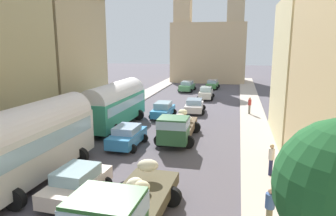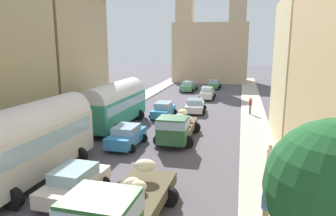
{
  "view_description": "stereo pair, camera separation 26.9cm",
  "coord_description": "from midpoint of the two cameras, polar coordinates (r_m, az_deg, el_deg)",
  "views": [
    {
      "loc": [
        5.6,
        -4.64,
        7.21
      ],
      "look_at": [
        0.0,
        20.27,
        1.91
      ],
      "focal_mm": 33.29,
      "sensor_mm": 36.0,
      "label": 1
    },
    {
      "loc": [
        5.86,
        -4.58,
        7.21
      ],
      "look_at": [
        0.0,
        20.27,
        1.91
      ],
      "focal_mm": 33.29,
      "sensor_mm": 36.0,
      "label": 2
    }
  ],
  "objects": [
    {
      "name": "sidewalk_right",
      "position": [
        32.44,
        15.04,
        -1.4
      ],
      "size": [
        2.5,
        70.0,
        0.14
      ],
      "primitive_type": "cube",
      "color": "#B4A597",
      "rests_on": "ground"
    },
    {
      "name": "cargo_truck_0",
      "position": [
        12.03,
        -8.96,
        -17.95
      ],
      "size": [
        3.25,
        6.9,
        2.51
      ],
      "color": "#275A27",
      "rests_on": "ground"
    },
    {
      "name": "car_2",
      "position": [
        50.91,
        7.97,
        4.31
      ],
      "size": [
        2.33,
        3.87,
        1.45
      ],
      "color": "#438C47",
      "rests_on": "ground"
    },
    {
      "name": "pedestrian_2",
      "position": [
        32.75,
        14.49,
        0.56
      ],
      "size": [
        0.43,
        0.43,
        1.87
      ],
      "color": "#6D6657",
      "rests_on": "ground"
    },
    {
      "name": "car_4",
      "position": [
        22.39,
        -7.86,
        -5.1
      ],
      "size": [
        2.39,
        3.96,
        1.52
      ],
      "color": "#3788C8",
      "rests_on": "ground"
    },
    {
      "name": "car_0",
      "position": [
        33.17,
        4.59,
        0.44
      ],
      "size": [
        2.52,
        4.07,
        1.45
      ],
      "color": "silver",
      "rests_on": "ground"
    },
    {
      "name": "car_6",
      "position": [
        47.95,
        3.36,
        4.01
      ],
      "size": [
        2.48,
        4.42,
        1.55
      ],
      "color": "#4C8F59",
      "rests_on": "ground"
    },
    {
      "name": "car_5",
      "position": [
        30.87,
        -1.15,
        -0.32
      ],
      "size": [
        2.24,
        4.11,
        1.53
      ],
      "color": "#3693D1",
      "rests_on": "ground"
    },
    {
      "name": "car_3",
      "position": [
        15.77,
        -16.82,
        -12.98
      ],
      "size": [
        2.53,
        4.05,
        1.5
      ],
      "color": "beige",
      "rests_on": "ground"
    },
    {
      "name": "pedestrian_0",
      "position": [
        13.21,
        17.56,
        -16.86
      ],
      "size": [
        0.52,
        0.52,
        1.79
      ],
      "color": "#7A734F",
      "rests_on": "ground"
    },
    {
      "name": "pedestrian_4",
      "position": [
        17.95,
        17.96,
        -8.76
      ],
      "size": [
        0.32,
        0.32,
        1.91
      ],
      "color": "#24284C",
      "rests_on": "ground"
    },
    {
      "name": "building_right_2",
      "position": [
        25.2,
        25.39,
        6.04
      ],
      "size": [
        5.47,
        9.15,
        10.42
      ],
      "color": "#C8B988",
      "rests_on": "ground"
    },
    {
      "name": "parked_bus_1",
      "position": [
        27.49,
        -9.94,
        0.95
      ],
      "size": [
        3.43,
        9.05,
        3.92
      ],
      "color": "#339271",
      "rests_on": "ground"
    },
    {
      "name": "sidewalk_left",
      "position": [
        34.91,
        -9.45,
        -0.24
      ],
      "size": [
        2.5,
        70.0,
        0.14
      ],
      "primitive_type": "cube",
      "color": "#AFA39A",
      "rests_on": "ground"
    },
    {
      "name": "distant_church",
      "position": [
        60.12,
        7.33,
        11.06
      ],
      "size": [
        13.61,
        7.28,
        19.27
      ],
      "color": "tan",
      "rests_on": "ground"
    },
    {
      "name": "ground_plane",
      "position": [
        32.93,
        2.34,
        -0.93
      ],
      "size": [
        154.0,
        154.0,
        0.0
      ],
      "primitive_type": "plane",
      "color": "#504A51"
    },
    {
      "name": "car_1",
      "position": [
        41.29,
        6.76,
        2.74
      ],
      "size": [
        2.21,
        3.99,
        1.64
      ],
      "color": "beige",
      "rests_on": "ground"
    },
    {
      "name": "cargo_truck_1",
      "position": [
        23.06,
        1.39,
        -3.48
      ],
      "size": [
        2.95,
        6.61,
        2.23
      ],
      "color": "#2A5933",
      "rests_on": "ground"
    },
    {
      "name": "parked_bus_0",
      "position": [
        17.81,
        -24.11,
        -5.23
      ],
      "size": [
        3.38,
        9.04,
        4.19
      ],
      "color": "silver",
      "rests_on": "ground"
    },
    {
      "name": "building_left_2",
      "position": [
        32.42,
        -19.64,
        9.29
      ],
      "size": [
        6.53,
        9.52,
        12.36
      ],
      "color": "tan",
      "rests_on": "ground"
    }
  ]
}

